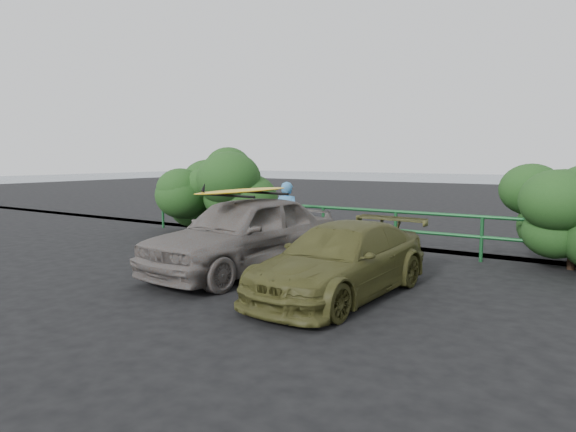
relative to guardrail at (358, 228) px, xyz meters
name	(u,v)px	position (x,y,z in m)	size (l,w,h in m)	color
ground	(231,291)	(0.00, -5.00, -0.52)	(80.00, 80.00, 0.00)	black
ocean	(567,178)	(0.00, 55.00, -0.52)	(200.00, 200.00, 0.00)	slate
guardrail	(358,228)	(0.00, 0.00, 0.00)	(14.00, 0.08, 1.04)	#164E24
shrub_left	(222,192)	(-4.80, 0.40, 0.71)	(3.20, 2.40, 2.45)	#20481A
sedan	(244,234)	(-0.76, -3.66, 0.26)	(1.83, 4.55, 1.55)	#635C58
olive_vehicle	(341,260)	(1.69, -4.18, 0.08)	(1.67, 4.11, 1.19)	#45451E
man	(287,217)	(-1.32, -1.24, 0.34)	(0.62, 0.41, 1.71)	#3D7DB9
roof_rack	(243,194)	(-0.76, -3.66, 1.06)	(1.48, 1.04, 0.05)	black
surfboard	(243,191)	(-0.76, -3.66, 1.12)	(0.53, 2.57, 0.08)	yellow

